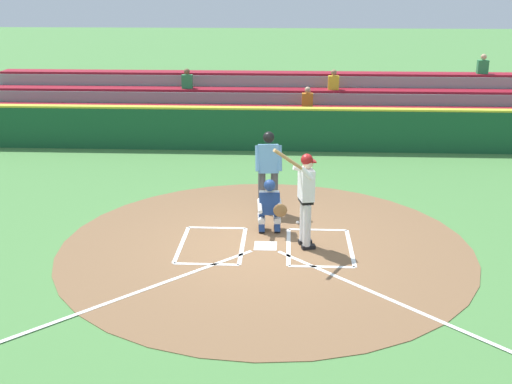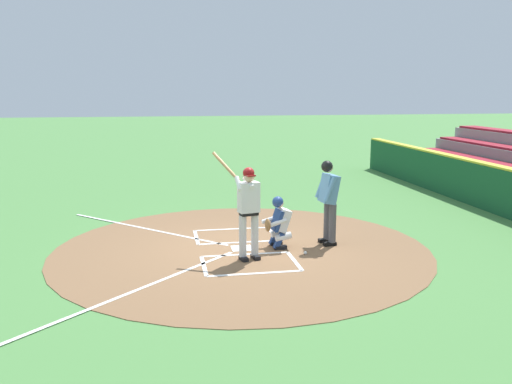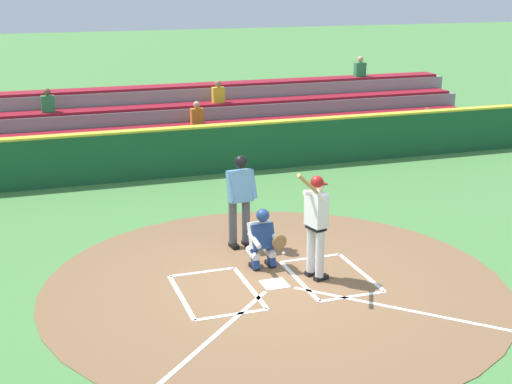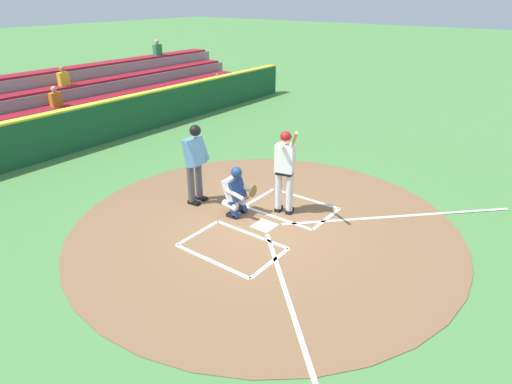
% 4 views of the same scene
% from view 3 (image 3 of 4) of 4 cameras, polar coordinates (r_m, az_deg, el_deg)
% --- Properties ---
extents(ground_plane, '(120.00, 120.00, 0.00)m').
position_cam_3_polar(ground_plane, '(12.64, 1.47, -7.27)').
color(ground_plane, '#4C8442').
extents(dirt_circle, '(8.00, 8.00, 0.01)m').
position_cam_3_polar(dirt_circle, '(12.64, 1.47, -7.25)').
color(dirt_circle, brown).
rests_on(dirt_circle, ground).
extents(home_plate_and_chalk, '(7.93, 4.91, 0.01)m').
position_cam_3_polar(home_plate_and_chalk, '(11.89, 2.95, -8.83)').
color(home_plate_and_chalk, white).
rests_on(home_plate_and_chalk, dirt_circle).
extents(batter, '(0.84, 0.88, 2.13)m').
position_cam_3_polar(batter, '(12.52, 4.74, -2.17)').
color(batter, silver).
rests_on(batter, ground).
extents(catcher, '(0.62, 0.61, 1.13)m').
position_cam_3_polar(catcher, '(13.13, 0.55, -3.56)').
color(catcher, black).
rests_on(catcher, ground).
extents(plate_umpire, '(0.60, 0.45, 1.86)m').
position_cam_3_polar(plate_umpire, '(13.97, -1.26, -0.20)').
color(plate_umpire, '#4C4C51').
rests_on(plate_umpire, ground).
extents(baseball, '(0.07, 0.07, 0.07)m').
position_cam_3_polar(baseball, '(13.90, 2.20, -4.83)').
color(baseball, white).
rests_on(baseball, ground).
extents(backstop_wall, '(22.00, 0.36, 1.31)m').
position_cam_3_polar(backstop_wall, '(19.30, -6.23, 3.16)').
color(backstop_wall, '#19512D').
rests_on(backstop_wall, ground).
extents(bleacher_stand, '(20.00, 3.40, 2.55)m').
position_cam_3_polar(bleacher_stand, '(21.87, -7.78, 4.85)').
color(bleacher_stand, gray).
rests_on(bleacher_stand, ground).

